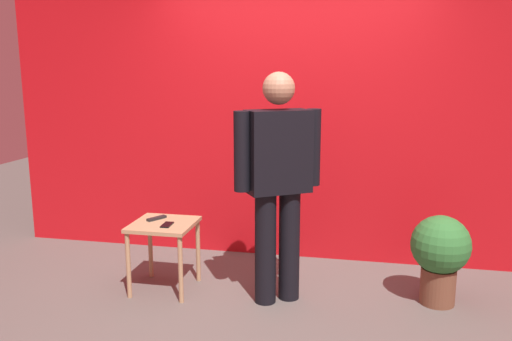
# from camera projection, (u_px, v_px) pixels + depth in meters

# --- Properties ---
(ground_plane) EXTENTS (12.00, 12.00, 0.00)m
(ground_plane) POSITION_uv_depth(u_px,v_px,m) (261.00, 323.00, 3.64)
(ground_plane) COLOR #59544F
(back_wall_red) EXTENTS (5.46, 0.12, 3.01)m
(back_wall_red) POSITION_uv_depth(u_px,v_px,m) (292.00, 97.00, 4.73)
(back_wall_red) COLOR red
(back_wall_red) RESTS_ON ground_plane
(standing_person) EXTENTS (0.64, 0.46, 1.74)m
(standing_person) POSITION_uv_depth(u_px,v_px,m) (278.00, 177.00, 3.83)
(standing_person) COLOR black
(standing_person) RESTS_ON ground_plane
(side_table) EXTENTS (0.49, 0.49, 0.56)m
(side_table) POSITION_uv_depth(u_px,v_px,m) (164.00, 234.00, 4.13)
(side_table) COLOR tan
(side_table) RESTS_ON ground_plane
(cell_phone) EXTENTS (0.08, 0.15, 0.01)m
(cell_phone) POSITION_uv_depth(u_px,v_px,m) (167.00, 225.00, 4.04)
(cell_phone) COLOR black
(cell_phone) RESTS_ON side_table
(tv_remote) EXTENTS (0.13, 0.17, 0.02)m
(tv_remote) POSITION_uv_depth(u_px,v_px,m) (157.00, 218.00, 4.19)
(tv_remote) COLOR black
(tv_remote) RESTS_ON side_table
(potted_plant) EXTENTS (0.44, 0.44, 0.69)m
(potted_plant) POSITION_uv_depth(u_px,v_px,m) (440.00, 252.00, 3.88)
(potted_plant) COLOR brown
(potted_plant) RESTS_ON ground_plane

